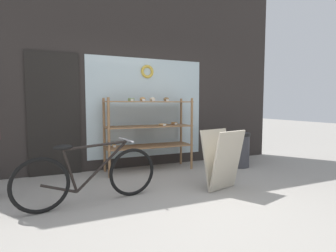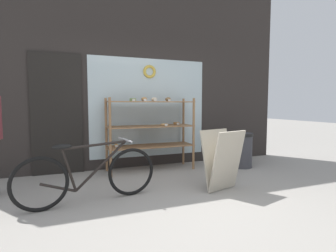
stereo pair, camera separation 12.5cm
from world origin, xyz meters
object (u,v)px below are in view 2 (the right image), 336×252
Objects in this scene: display_case at (151,125)px; bicycle at (89,175)px; trash_bin at (242,149)px; sandwich_board at (222,160)px.

display_case is 1.83m from bicycle.
trash_bin is at bearing -14.11° from display_case.
display_case is 1.82m from trash_bin.
display_case reaches higher than bicycle.
sandwich_board is at bearing -14.02° from bicycle.
display_case is at bearing 38.12° from bicycle.
display_case is at bearing 165.89° from trash_bin.
display_case reaches higher than trash_bin.
sandwich_board is 1.51m from trash_bin.
bicycle is at bearing -163.83° from trash_bin.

